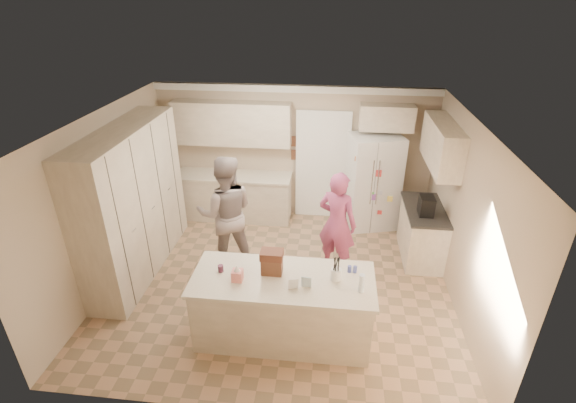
# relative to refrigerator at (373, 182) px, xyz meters

# --- Properties ---
(floor) EXTENTS (5.20, 4.60, 0.02)m
(floor) POSITION_rel_refrigerator_xyz_m (-1.51, -2.01, -0.91)
(floor) COLOR #A67F5E
(floor) RESTS_ON ground
(ceiling) EXTENTS (5.20, 4.60, 0.02)m
(ceiling) POSITION_rel_refrigerator_xyz_m (-1.51, -2.01, 1.71)
(ceiling) COLOR white
(ceiling) RESTS_ON wall_back
(wall_back) EXTENTS (5.20, 0.02, 2.60)m
(wall_back) POSITION_rel_refrigerator_xyz_m (-1.51, 0.30, 0.40)
(wall_back) COLOR #BCA78C
(wall_back) RESTS_ON ground
(wall_front) EXTENTS (5.20, 0.02, 2.60)m
(wall_front) POSITION_rel_refrigerator_xyz_m (-1.51, -4.32, 0.40)
(wall_front) COLOR #BCA78C
(wall_front) RESTS_ON ground
(wall_left) EXTENTS (0.02, 4.60, 2.60)m
(wall_left) POSITION_rel_refrigerator_xyz_m (-4.12, -2.01, 0.40)
(wall_left) COLOR #BCA78C
(wall_left) RESTS_ON ground
(wall_right) EXTENTS (0.02, 4.60, 2.60)m
(wall_right) POSITION_rel_refrigerator_xyz_m (1.10, -2.01, 0.40)
(wall_right) COLOR #BCA78C
(wall_right) RESTS_ON ground
(crown_back) EXTENTS (5.20, 0.08, 0.12)m
(crown_back) POSITION_rel_refrigerator_xyz_m (-1.51, 0.25, 1.63)
(crown_back) COLOR white
(crown_back) RESTS_ON wall_back
(pantry_bank) EXTENTS (0.60, 2.60, 2.35)m
(pantry_bank) POSITION_rel_refrigerator_xyz_m (-3.81, -1.81, 0.28)
(pantry_bank) COLOR beige
(pantry_bank) RESTS_ON floor
(back_base_cab) EXTENTS (2.20, 0.60, 0.88)m
(back_base_cab) POSITION_rel_refrigerator_xyz_m (-2.66, -0.01, -0.46)
(back_base_cab) COLOR beige
(back_base_cab) RESTS_ON floor
(back_countertop) EXTENTS (2.24, 0.63, 0.04)m
(back_countertop) POSITION_rel_refrigerator_xyz_m (-2.66, -0.02, 0.00)
(back_countertop) COLOR beige
(back_countertop) RESTS_ON back_base_cab
(back_upper_cab) EXTENTS (2.20, 0.35, 0.80)m
(back_upper_cab) POSITION_rel_refrigerator_xyz_m (-2.66, 0.12, 1.00)
(back_upper_cab) COLOR beige
(back_upper_cab) RESTS_ON wall_back
(doorway_opening) EXTENTS (0.90, 0.06, 2.10)m
(doorway_opening) POSITION_rel_refrigerator_xyz_m (-0.96, 0.27, 0.15)
(doorway_opening) COLOR black
(doorway_opening) RESTS_ON floor
(doorway_casing) EXTENTS (1.02, 0.03, 2.22)m
(doorway_casing) POSITION_rel_refrigerator_xyz_m (-0.96, 0.24, 0.15)
(doorway_casing) COLOR white
(doorway_casing) RESTS_ON floor
(wall_frame_upper) EXTENTS (0.15, 0.02, 0.20)m
(wall_frame_upper) POSITION_rel_refrigerator_xyz_m (-1.49, 0.26, 0.65)
(wall_frame_upper) COLOR brown
(wall_frame_upper) RESTS_ON wall_back
(wall_frame_lower) EXTENTS (0.15, 0.02, 0.20)m
(wall_frame_lower) POSITION_rel_refrigerator_xyz_m (-1.49, 0.26, 0.38)
(wall_frame_lower) COLOR brown
(wall_frame_lower) RESTS_ON wall_back
(refrigerator) EXTENTS (1.05, 0.90, 1.80)m
(refrigerator) POSITION_rel_refrigerator_xyz_m (0.00, 0.00, 0.00)
(refrigerator) COLOR white
(refrigerator) RESTS_ON floor
(fridge_seam) EXTENTS (0.02, 0.02, 1.78)m
(fridge_seam) POSITION_rel_refrigerator_xyz_m (0.00, -0.36, 0.00)
(fridge_seam) COLOR gray
(fridge_seam) RESTS_ON refrigerator
(fridge_dispenser) EXTENTS (0.22, 0.03, 0.35)m
(fridge_dispenser) POSITION_rel_refrigerator_xyz_m (-0.22, -0.37, 0.25)
(fridge_dispenser) COLOR black
(fridge_dispenser) RESTS_ON refrigerator
(fridge_handle_l) EXTENTS (0.02, 0.02, 0.85)m
(fridge_handle_l) POSITION_rel_refrigerator_xyz_m (-0.05, -0.37, 0.15)
(fridge_handle_l) COLOR silver
(fridge_handle_l) RESTS_ON refrigerator
(fridge_handle_r) EXTENTS (0.02, 0.02, 0.85)m
(fridge_handle_r) POSITION_rel_refrigerator_xyz_m (0.05, -0.37, 0.15)
(fridge_handle_r) COLOR silver
(fridge_handle_r) RESTS_ON refrigerator
(over_fridge_cab) EXTENTS (0.95, 0.35, 0.45)m
(over_fridge_cab) POSITION_rel_refrigerator_xyz_m (0.14, 0.12, 1.20)
(over_fridge_cab) COLOR beige
(over_fridge_cab) RESTS_ON wall_back
(right_base_cab) EXTENTS (0.60, 1.20, 0.88)m
(right_base_cab) POSITION_rel_refrigerator_xyz_m (0.79, -1.01, -0.46)
(right_base_cab) COLOR beige
(right_base_cab) RESTS_ON floor
(right_countertop) EXTENTS (0.63, 1.24, 0.04)m
(right_countertop) POSITION_rel_refrigerator_xyz_m (0.78, -1.01, 0.00)
(right_countertop) COLOR #2D2B28
(right_countertop) RESTS_ON right_base_cab
(right_upper_cab) EXTENTS (0.35, 1.50, 0.70)m
(right_upper_cab) POSITION_rel_refrigerator_xyz_m (0.92, -0.81, 1.05)
(right_upper_cab) COLOR beige
(right_upper_cab) RESTS_ON wall_right
(coffee_maker) EXTENTS (0.22, 0.28, 0.30)m
(coffee_maker) POSITION_rel_refrigerator_xyz_m (0.74, -1.21, 0.17)
(coffee_maker) COLOR black
(coffee_maker) RESTS_ON right_countertop
(island_base) EXTENTS (2.20, 0.90, 0.88)m
(island_base) POSITION_rel_refrigerator_xyz_m (-1.31, -3.11, -0.46)
(island_base) COLOR beige
(island_base) RESTS_ON floor
(island_top) EXTENTS (2.28, 0.96, 0.05)m
(island_top) POSITION_rel_refrigerator_xyz_m (-1.31, -3.11, 0.00)
(island_top) COLOR beige
(island_top) RESTS_ON island_base
(utensil_crock) EXTENTS (0.13, 0.13, 0.15)m
(utensil_crock) POSITION_rel_refrigerator_xyz_m (-0.66, -3.06, 0.10)
(utensil_crock) COLOR white
(utensil_crock) RESTS_ON island_top
(tissue_box) EXTENTS (0.13, 0.13, 0.14)m
(tissue_box) POSITION_rel_refrigerator_xyz_m (-1.86, -3.21, 0.10)
(tissue_box) COLOR #EE8079
(tissue_box) RESTS_ON island_top
(tissue_plume) EXTENTS (0.08, 0.08, 0.08)m
(tissue_plume) POSITION_rel_refrigerator_xyz_m (-1.86, -3.21, 0.20)
(tissue_plume) COLOR white
(tissue_plume) RESTS_ON tissue_box
(dollhouse_body) EXTENTS (0.26, 0.18, 0.22)m
(dollhouse_body) POSITION_rel_refrigerator_xyz_m (-1.46, -3.01, 0.14)
(dollhouse_body) COLOR brown
(dollhouse_body) RESTS_ON island_top
(dollhouse_roof) EXTENTS (0.28, 0.20, 0.10)m
(dollhouse_roof) POSITION_rel_refrigerator_xyz_m (-1.46, -3.01, 0.30)
(dollhouse_roof) COLOR #592D1E
(dollhouse_roof) RESTS_ON dollhouse_body
(jam_jar) EXTENTS (0.07, 0.07, 0.09)m
(jam_jar) POSITION_rel_refrigerator_xyz_m (-2.11, -3.06, 0.07)
(jam_jar) COLOR #59263F
(jam_jar) RESTS_ON island_top
(greeting_card_a) EXTENTS (0.12, 0.06, 0.16)m
(greeting_card_a) POSITION_rel_refrigerator_xyz_m (-1.16, -3.31, 0.11)
(greeting_card_a) COLOR white
(greeting_card_a) RESTS_ON island_top
(greeting_card_b) EXTENTS (0.12, 0.05, 0.16)m
(greeting_card_b) POSITION_rel_refrigerator_xyz_m (-1.01, -3.26, 0.11)
(greeting_card_b) COLOR silver
(greeting_card_b) RESTS_ON island_top
(water_bottle) EXTENTS (0.07, 0.07, 0.24)m
(water_bottle) POSITION_rel_refrigerator_xyz_m (-0.36, -3.26, 0.14)
(water_bottle) COLOR silver
(water_bottle) RESTS_ON island_top
(shaker_salt) EXTENTS (0.05, 0.05, 0.09)m
(shaker_salt) POSITION_rel_refrigerator_xyz_m (-0.49, -2.89, 0.07)
(shaker_salt) COLOR #4651A6
(shaker_salt) RESTS_ON island_top
(shaker_pepper) EXTENTS (0.05, 0.05, 0.09)m
(shaker_pepper) POSITION_rel_refrigerator_xyz_m (-0.42, -2.89, 0.07)
(shaker_pepper) COLOR #4651A6
(shaker_pepper) RESTS_ON island_top
(teen_boy) EXTENTS (1.07, 0.92, 1.91)m
(teen_boy) POSITION_rel_refrigerator_xyz_m (-2.41, -1.59, 0.05)
(teen_boy) COLOR #999491
(teen_boy) RESTS_ON floor
(teen_girl) EXTENTS (0.74, 0.63, 1.72)m
(teen_girl) POSITION_rel_refrigerator_xyz_m (-0.65, -1.56, -0.04)
(teen_girl) COLOR #C05267
(teen_girl) RESTS_ON floor
(fridge_magnets) EXTENTS (0.76, 0.02, 1.44)m
(fridge_magnets) POSITION_rel_refrigerator_xyz_m (0.00, -0.36, 0.00)
(fridge_magnets) COLOR tan
(fridge_magnets) RESTS_ON refrigerator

